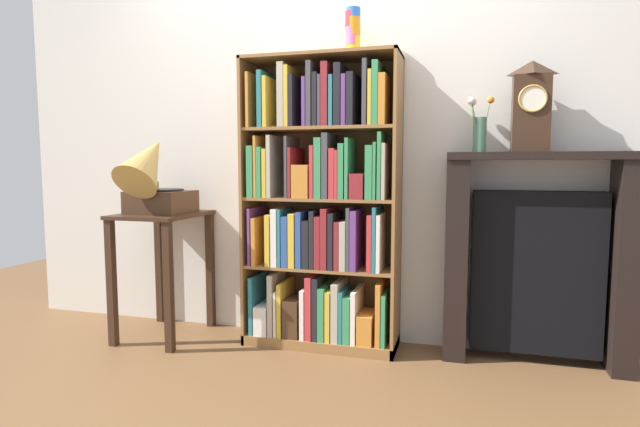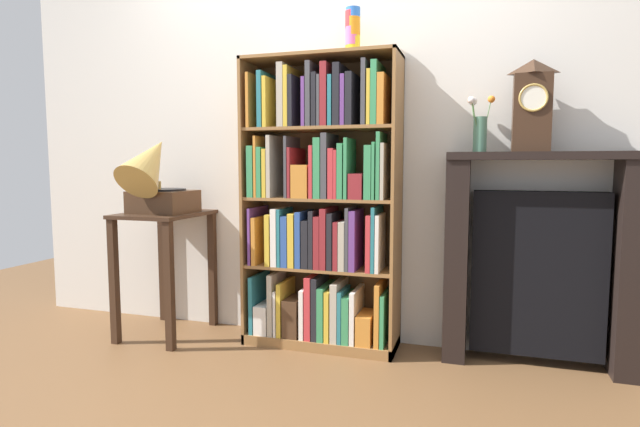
{
  "view_description": "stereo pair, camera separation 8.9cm",
  "coord_description": "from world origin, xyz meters",
  "px_view_note": "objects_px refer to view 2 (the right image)",
  "views": [
    {
      "loc": [
        0.79,
        -2.66,
        1.07
      ],
      "look_at": [
        -0.01,
        0.15,
        0.78
      ],
      "focal_mm": 28.29,
      "sensor_mm": 36.0,
      "label": 1
    },
    {
      "loc": [
        0.88,
        -2.64,
        1.07
      ],
      "look_at": [
        -0.01,
        0.15,
        0.78
      ],
      "focal_mm": 28.29,
      "sensor_mm": 36.0,
      "label": 2
    }
  ],
  "objects_px": {
    "cup_stack": "(353,32)",
    "flower_vase": "(479,127)",
    "fireplace_mantel": "(538,262)",
    "mantel_clock": "(532,106)",
    "side_table_left": "(165,246)",
    "gramophone": "(155,177)",
    "bookshelf": "(321,216)"
  },
  "relations": [
    {
      "from": "cup_stack",
      "to": "flower_vase",
      "type": "bearing_deg",
      "value": 0.64
    },
    {
      "from": "fireplace_mantel",
      "to": "mantel_clock",
      "type": "xyz_separation_m",
      "value": [
        -0.06,
        -0.02,
        0.81
      ]
    },
    {
      "from": "side_table_left",
      "to": "flower_vase",
      "type": "xyz_separation_m",
      "value": [
        1.85,
        0.16,
        0.71
      ]
    },
    {
      "from": "gramophone",
      "to": "mantel_clock",
      "type": "relative_size",
      "value": 1.14
    },
    {
      "from": "cup_stack",
      "to": "side_table_left",
      "type": "relative_size",
      "value": 0.33
    },
    {
      "from": "fireplace_mantel",
      "to": "flower_vase",
      "type": "bearing_deg",
      "value": -177.78
    },
    {
      "from": "cup_stack",
      "to": "gramophone",
      "type": "height_order",
      "value": "cup_stack"
    },
    {
      "from": "fireplace_mantel",
      "to": "gramophone",
      "type": "bearing_deg",
      "value": -173.46
    },
    {
      "from": "bookshelf",
      "to": "flower_vase",
      "type": "relative_size",
      "value": 5.58
    },
    {
      "from": "gramophone",
      "to": "flower_vase",
      "type": "height_order",
      "value": "flower_vase"
    },
    {
      "from": "cup_stack",
      "to": "mantel_clock",
      "type": "bearing_deg",
      "value": -0.1
    },
    {
      "from": "bookshelf",
      "to": "mantel_clock",
      "type": "height_order",
      "value": "bookshelf"
    },
    {
      "from": "bookshelf",
      "to": "side_table_left",
      "type": "xyz_separation_m",
      "value": [
        -0.99,
        -0.11,
        -0.21
      ]
    },
    {
      "from": "gramophone",
      "to": "fireplace_mantel",
      "type": "distance_m",
      "value": 2.22
    },
    {
      "from": "gramophone",
      "to": "flower_vase",
      "type": "bearing_deg",
      "value": 7.28
    },
    {
      "from": "cup_stack",
      "to": "side_table_left",
      "type": "height_order",
      "value": "cup_stack"
    },
    {
      "from": "mantel_clock",
      "to": "fireplace_mantel",
      "type": "bearing_deg",
      "value": 19.81
    },
    {
      "from": "side_table_left",
      "to": "gramophone",
      "type": "bearing_deg",
      "value": -90.0
    },
    {
      "from": "bookshelf",
      "to": "flower_vase",
      "type": "height_order",
      "value": "bookshelf"
    },
    {
      "from": "side_table_left",
      "to": "gramophone",
      "type": "height_order",
      "value": "gramophone"
    },
    {
      "from": "side_table_left",
      "to": "gramophone",
      "type": "distance_m",
      "value": 0.44
    },
    {
      "from": "cup_stack",
      "to": "mantel_clock",
      "type": "distance_m",
      "value": 1.04
    },
    {
      "from": "side_table_left",
      "to": "gramophone",
      "type": "relative_size",
      "value": 1.45
    },
    {
      "from": "side_table_left",
      "to": "fireplace_mantel",
      "type": "height_order",
      "value": "fireplace_mantel"
    },
    {
      "from": "bookshelf",
      "to": "mantel_clock",
      "type": "bearing_deg",
      "value": 2.07
    },
    {
      "from": "cup_stack",
      "to": "fireplace_mantel",
      "type": "bearing_deg",
      "value": 1.13
    },
    {
      "from": "cup_stack",
      "to": "gramophone",
      "type": "distance_m",
      "value": 1.44
    },
    {
      "from": "gramophone",
      "to": "flower_vase",
      "type": "distance_m",
      "value": 1.88
    },
    {
      "from": "fireplace_mantel",
      "to": "flower_vase",
      "type": "distance_m",
      "value": 0.78
    },
    {
      "from": "bookshelf",
      "to": "fireplace_mantel",
      "type": "xyz_separation_m",
      "value": [
        1.17,
        0.06,
        -0.21
      ]
    },
    {
      "from": "side_table_left",
      "to": "gramophone",
      "type": "xyz_separation_m",
      "value": [
        0.0,
        -0.08,
        0.43
      ]
    },
    {
      "from": "flower_vase",
      "to": "bookshelf",
      "type": "bearing_deg",
      "value": -176.69
    }
  ]
}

